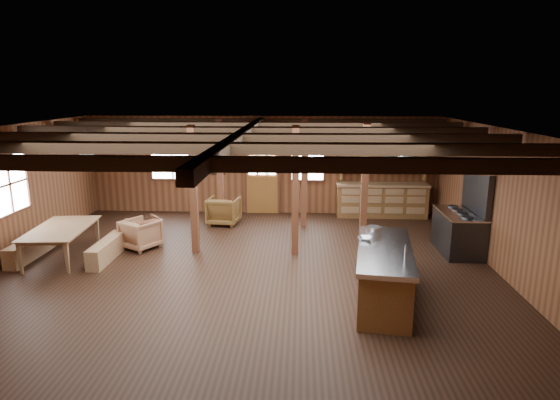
# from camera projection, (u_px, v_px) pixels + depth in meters

# --- Properties ---
(room) EXTENTS (10.04, 9.04, 2.84)m
(room) POSITION_uv_depth(u_px,v_px,m) (243.00, 202.00, 9.06)
(room) COLOR black
(room) RESTS_ON ground
(ceiling_joists) EXTENTS (9.80, 8.82, 0.18)m
(ceiling_joists) POSITION_uv_depth(u_px,v_px,m) (243.00, 134.00, 8.93)
(ceiling_joists) COLOR black
(ceiling_joists) RESTS_ON ceiling
(timber_posts) EXTENTS (3.95, 2.35, 2.80)m
(timber_posts) POSITION_uv_depth(u_px,v_px,m) (276.00, 181.00, 11.06)
(timber_posts) COLOR #452313
(timber_posts) RESTS_ON floor
(back_door) EXTENTS (1.02, 0.08, 2.15)m
(back_door) POSITION_uv_depth(u_px,v_px,m) (262.00, 183.00, 13.50)
(back_door) COLOR brown
(back_door) RESTS_ON floor
(window_back_left) EXTENTS (1.32, 0.06, 1.32)m
(window_back_left) POSITION_uv_depth(u_px,v_px,m) (172.00, 158.00, 13.46)
(window_back_left) COLOR white
(window_back_left) RESTS_ON wall_back
(window_back_right) EXTENTS (1.02, 0.06, 1.32)m
(window_back_right) POSITION_uv_depth(u_px,v_px,m) (308.00, 159.00, 13.29)
(window_back_right) COLOR white
(window_back_right) RESTS_ON wall_back
(window_left) EXTENTS (0.14, 1.24, 1.32)m
(window_left) POSITION_uv_depth(u_px,v_px,m) (9.00, 184.00, 9.72)
(window_left) COLOR white
(window_left) RESTS_ON wall_back
(notice_boards) EXTENTS (1.08, 0.03, 0.90)m
(notice_boards) POSITION_uv_depth(u_px,v_px,m) (210.00, 157.00, 13.40)
(notice_boards) COLOR silver
(notice_boards) RESTS_ON wall_back
(back_counter) EXTENTS (2.55, 0.60, 2.45)m
(back_counter) POSITION_uv_depth(u_px,v_px,m) (382.00, 196.00, 13.18)
(back_counter) COLOR brown
(back_counter) RESTS_ON floor
(pendant_lamps) EXTENTS (1.86, 2.36, 0.66)m
(pendant_lamps) POSITION_uv_depth(u_px,v_px,m) (143.00, 151.00, 9.93)
(pendant_lamps) COLOR #2E2D30
(pendant_lamps) RESTS_ON ceiling
(pot_rack) EXTENTS (0.42, 3.00, 0.45)m
(pot_rack) POSITION_uv_depth(u_px,v_px,m) (404.00, 155.00, 9.05)
(pot_rack) COLOR #2E2D30
(pot_rack) RESTS_ON ceiling
(kitchen_island) EXTENTS (1.23, 2.60, 1.20)m
(kitchen_island) POSITION_uv_depth(u_px,v_px,m) (384.00, 274.00, 7.91)
(kitchen_island) COLOR brown
(kitchen_island) RESTS_ON floor
(step_stool) EXTENTS (0.52, 0.43, 0.39)m
(step_stool) POSITION_uv_depth(u_px,v_px,m) (394.00, 259.00, 9.40)
(step_stool) COLOR brown
(step_stool) RESTS_ON floor
(commercial_range) EXTENTS (0.80, 1.55, 1.91)m
(commercial_range) POSITION_uv_depth(u_px,v_px,m) (461.00, 225.00, 10.27)
(commercial_range) COLOR #2E2D30
(commercial_range) RESTS_ON floor
(dining_table) EXTENTS (1.26, 2.04, 0.68)m
(dining_table) POSITION_uv_depth(u_px,v_px,m) (64.00, 243.00, 9.92)
(dining_table) COLOR brown
(dining_table) RESTS_ON floor
(bench_wall) EXTENTS (0.29, 1.55, 0.43)m
(bench_wall) POSITION_uv_depth(u_px,v_px,m) (30.00, 248.00, 9.98)
(bench_wall) COLOR brown
(bench_wall) RESTS_ON floor
(bench_aisle) EXTENTS (0.29, 1.52, 0.42)m
(bench_aisle) POSITION_uv_depth(u_px,v_px,m) (107.00, 250.00, 9.91)
(bench_aisle) COLOR brown
(bench_aisle) RESTS_ON floor
(armchair_a) EXTENTS (0.95, 0.95, 0.62)m
(armchair_a) POSITION_uv_depth(u_px,v_px,m) (144.00, 231.00, 10.90)
(armchair_a) COLOR #5A2E1B
(armchair_a) RESTS_ON floor
(armchair_b) EXTENTS (0.88, 0.90, 0.74)m
(armchair_b) POSITION_uv_depth(u_px,v_px,m) (224.00, 211.00, 12.47)
(armchair_b) COLOR brown
(armchair_b) RESTS_ON floor
(armchair_c) EXTENTS (1.00, 1.00, 0.67)m
(armchair_c) POSITION_uv_depth(u_px,v_px,m) (141.00, 234.00, 10.57)
(armchair_c) COLOR #976444
(armchair_c) RESTS_ON floor
(counter_pot) EXTENTS (0.26, 0.26, 0.16)m
(counter_pot) POSITION_uv_depth(u_px,v_px,m) (374.00, 231.00, 8.47)
(counter_pot) COLOR silver
(counter_pot) RESTS_ON kitchen_island
(bowl) EXTENTS (0.31, 0.31, 0.06)m
(bowl) POSITION_uv_depth(u_px,v_px,m) (365.00, 238.00, 8.20)
(bowl) COLOR silver
(bowl) RESTS_ON kitchen_island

